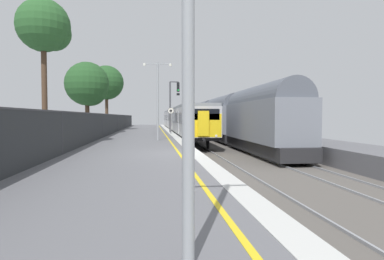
{
  "coord_description": "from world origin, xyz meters",
  "views": [
    {
      "loc": [
        -1.55,
        -15.02,
        1.65
      ],
      "look_at": [
        1.48,
        10.29,
        0.64
      ],
      "focal_mm": 31.21,
      "sensor_mm": 36.0,
      "label": 1
    }
  ],
  "objects_px": {
    "commuter_train_at_platform": "(180,120)",
    "background_tree_right": "(88,86)",
    "freight_train_adjacent_track": "(223,117)",
    "background_tree_left": "(46,28)",
    "platform_lamp_mid": "(158,94)",
    "speed_limit_sign": "(171,117)",
    "background_tree_centre": "(105,84)",
    "signal_gantry": "(173,101)"
  },
  "relations": [
    {
      "from": "commuter_train_at_platform",
      "to": "background_tree_right",
      "type": "bearing_deg",
      "value": -134.8
    },
    {
      "from": "freight_train_adjacent_track",
      "to": "background_tree_left",
      "type": "distance_m",
      "value": 21.36
    },
    {
      "from": "commuter_train_at_platform",
      "to": "platform_lamp_mid",
      "type": "xyz_separation_m",
      "value": [
        -3.25,
        -20.05,
        1.96
      ]
    },
    {
      "from": "speed_limit_sign",
      "to": "platform_lamp_mid",
      "type": "distance_m",
      "value": 9.06
    },
    {
      "from": "speed_limit_sign",
      "to": "background_tree_centre",
      "type": "height_order",
      "value": "background_tree_centre"
    },
    {
      "from": "background_tree_centre",
      "to": "background_tree_right",
      "type": "distance_m",
      "value": 8.49
    },
    {
      "from": "freight_train_adjacent_track",
      "to": "platform_lamp_mid",
      "type": "height_order",
      "value": "platform_lamp_mid"
    },
    {
      "from": "speed_limit_sign",
      "to": "platform_lamp_mid",
      "type": "bearing_deg",
      "value": -99.09
    },
    {
      "from": "speed_limit_sign",
      "to": "background_tree_left",
      "type": "xyz_separation_m",
      "value": [
        -7.7,
        -12.59,
        4.98
      ]
    },
    {
      "from": "commuter_train_at_platform",
      "to": "platform_lamp_mid",
      "type": "distance_m",
      "value": 20.41
    },
    {
      "from": "background_tree_left",
      "to": "background_tree_centre",
      "type": "xyz_separation_m",
      "value": [
        0.23,
        22.33,
        -0.93
      ]
    },
    {
      "from": "commuter_train_at_platform",
      "to": "speed_limit_sign",
      "type": "relative_size",
      "value": 15.9
    },
    {
      "from": "background_tree_left",
      "to": "background_tree_centre",
      "type": "distance_m",
      "value": 22.35
    },
    {
      "from": "freight_train_adjacent_track",
      "to": "background_tree_left",
      "type": "height_order",
      "value": "background_tree_left"
    },
    {
      "from": "freight_train_adjacent_track",
      "to": "platform_lamp_mid",
      "type": "xyz_separation_m",
      "value": [
        -7.26,
        -11.95,
        1.61
      ]
    },
    {
      "from": "commuter_train_at_platform",
      "to": "platform_lamp_mid",
      "type": "relative_size",
      "value": 7.37
    },
    {
      "from": "signal_gantry",
      "to": "commuter_train_at_platform",
      "type": "bearing_deg",
      "value": 79.72
    },
    {
      "from": "signal_gantry",
      "to": "platform_lamp_mid",
      "type": "distance_m",
      "value": 11.99
    },
    {
      "from": "commuter_train_at_platform",
      "to": "speed_limit_sign",
      "type": "distance_m",
      "value": 11.4
    },
    {
      "from": "speed_limit_sign",
      "to": "platform_lamp_mid",
      "type": "xyz_separation_m",
      "value": [
        -1.41,
        -8.81,
        1.61
      ]
    },
    {
      "from": "freight_train_adjacent_track",
      "to": "background_tree_centre",
      "type": "distance_m",
      "value": 15.4
    },
    {
      "from": "background_tree_centre",
      "to": "commuter_train_at_platform",
      "type": "bearing_deg",
      "value": 9.19
    },
    {
      "from": "platform_lamp_mid",
      "to": "background_tree_centre",
      "type": "height_order",
      "value": "background_tree_centre"
    },
    {
      "from": "background_tree_centre",
      "to": "freight_train_adjacent_track",
      "type": "bearing_deg",
      "value": -26.34
    },
    {
      "from": "signal_gantry",
      "to": "background_tree_right",
      "type": "height_order",
      "value": "background_tree_right"
    },
    {
      "from": "background_tree_right",
      "to": "signal_gantry",
      "type": "bearing_deg",
      "value": 11.63
    },
    {
      "from": "freight_train_adjacent_track",
      "to": "background_tree_left",
      "type": "xyz_separation_m",
      "value": [
        -13.55,
        -15.74,
        4.98
      ]
    },
    {
      "from": "commuter_train_at_platform",
      "to": "background_tree_left",
      "type": "distance_m",
      "value": 26.23
    },
    {
      "from": "signal_gantry",
      "to": "background_tree_left",
      "type": "xyz_separation_m",
      "value": [
        -8.06,
        -15.64,
        3.25
      ]
    },
    {
      "from": "freight_train_adjacent_track",
      "to": "background_tree_centre",
      "type": "relative_size",
      "value": 4.83
    },
    {
      "from": "speed_limit_sign",
      "to": "background_tree_left",
      "type": "distance_m",
      "value": 15.58
    },
    {
      "from": "platform_lamp_mid",
      "to": "commuter_train_at_platform",
      "type": "bearing_deg",
      "value": 80.78
    },
    {
      "from": "background_tree_left",
      "to": "freight_train_adjacent_track",
      "type": "bearing_deg",
      "value": 49.27
    },
    {
      "from": "commuter_train_at_platform",
      "to": "signal_gantry",
      "type": "height_order",
      "value": "signal_gantry"
    },
    {
      "from": "freight_train_adjacent_track",
      "to": "background_tree_centre",
      "type": "bearing_deg",
      "value": 153.66
    },
    {
      "from": "background_tree_left",
      "to": "background_tree_right",
      "type": "bearing_deg",
      "value": 91.26
    },
    {
      "from": "commuter_train_at_platform",
      "to": "background_tree_centre",
      "type": "bearing_deg",
      "value": -170.81
    },
    {
      "from": "speed_limit_sign",
      "to": "background_tree_centre",
      "type": "distance_m",
      "value": 12.92
    },
    {
      "from": "background_tree_centre",
      "to": "background_tree_right",
      "type": "height_order",
      "value": "background_tree_centre"
    },
    {
      "from": "background_tree_right",
      "to": "commuter_train_at_platform",
      "type": "bearing_deg",
      "value": 45.2
    },
    {
      "from": "signal_gantry",
      "to": "background_tree_centre",
      "type": "height_order",
      "value": "background_tree_centre"
    },
    {
      "from": "freight_train_adjacent_track",
      "to": "speed_limit_sign",
      "type": "bearing_deg",
      "value": -151.71
    }
  ]
}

